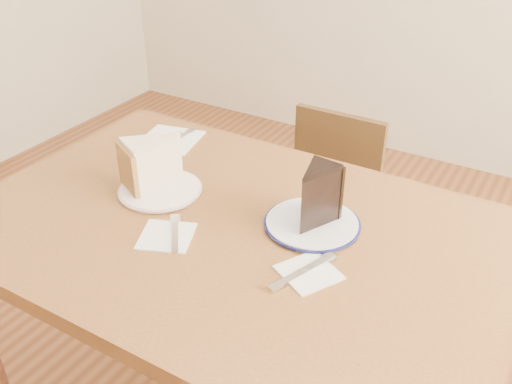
# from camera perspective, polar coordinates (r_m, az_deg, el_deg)

# --- Properties ---
(table) EXTENTS (1.20, 0.80, 0.75)m
(table) POSITION_cam_1_polar(r_m,az_deg,el_deg) (1.33, -2.44, -6.79)
(table) COLOR #4E2D15
(table) RESTS_ON ground
(chair_far) EXTENTS (0.37, 0.37, 0.74)m
(chair_far) POSITION_cam_1_polar(r_m,az_deg,el_deg) (1.92, 6.38, -2.44)
(chair_far) COLOR black
(chair_far) RESTS_ON ground
(plate_cream) EXTENTS (0.19, 0.19, 0.01)m
(plate_cream) POSITION_cam_1_polar(r_m,az_deg,el_deg) (1.40, -9.56, 0.21)
(plate_cream) COLOR white
(plate_cream) RESTS_ON table
(plate_navy) EXTENTS (0.20, 0.20, 0.01)m
(plate_navy) POSITION_cam_1_polar(r_m,az_deg,el_deg) (1.27, 5.63, -3.17)
(plate_navy) COLOR white
(plate_navy) RESTS_ON table
(carrot_cake) EXTENTS (0.15, 0.17, 0.11)m
(carrot_cake) POSITION_cam_1_polar(r_m,az_deg,el_deg) (1.40, -9.95, 2.94)
(carrot_cake) COLOR #EDE1C4
(carrot_cake) RESTS_ON plate_cream
(chocolate_cake) EXTENTS (0.08, 0.11, 0.13)m
(chocolate_cake) POSITION_cam_1_polar(r_m,az_deg,el_deg) (1.22, 5.81, -0.77)
(chocolate_cake) COLOR black
(chocolate_cake) RESTS_ON plate_navy
(napkin_cream) EXTENTS (0.15, 0.15, 0.00)m
(napkin_cream) POSITION_cam_1_polar(r_m,az_deg,el_deg) (1.25, -8.94, -4.38)
(napkin_cream) COLOR white
(napkin_cream) RESTS_ON table
(napkin_navy) EXTENTS (0.14, 0.14, 0.00)m
(napkin_navy) POSITION_cam_1_polar(r_m,az_deg,el_deg) (1.14, 5.29, -8.00)
(napkin_navy) COLOR white
(napkin_navy) RESTS_ON table
(napkin_spare) EXTENTS (0.19, 0.19, 0.00)m
(napkin_spare) POSITION_cam_1_polar(r_m,az_deg,el_deg) (1.66, -8.57, 5.23)
(napkin_spare) COLOR white
(napkin_spare) RESTS_ON table
(fork_cream) EXTENTS (0.10, 0.12, 0.00)m
(fork_cream) POSITION_cam_1_polar(r_m,az_deg,el_deg) (1.25, -8.09, -4.11)
(fork_cream) COLOR silver
(fork_cream) RESTS_ON napkin_cream
(knife_navy) EXTENTS (0.07, 0.16, 0.00)m
(knife_navy) POSITION_cam_1_polar(r_m,az_deg,el_deg) (1.14, 4.71, -7.91)
(knife_navy) COLOR silver
(knife_navy) RESTS_ON napkin_navy
(fork_spare) EXTENTS (0.02, 0.14, 0.00)m
(fork_spare) POSITION_cam_1_polar(r_m,az_deg,el_deg) (1.65, -7.64, 5.37)
(fork_spare) COLOR silver
(fork_spare) RESTS_ON napkin_spare
(knife_spare) EXTENTS (0.05, 0.16, 0.00)m
(knife_spare) POSITION_cam_1_polar(r_m,az_deg,el_deg) (1.64, -9.69, 4.98)
(knife_spare) COLOR silver
(knife_spare) RESTS_ON napkin_spare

